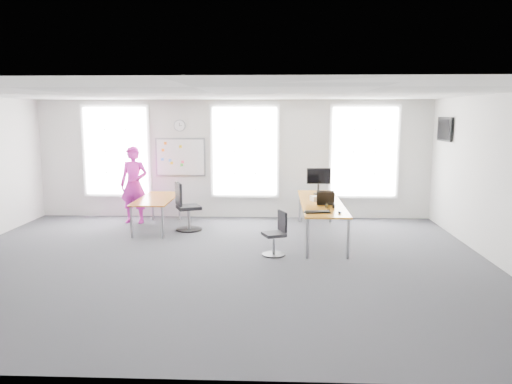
{
  "coord_description": "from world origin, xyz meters",
  "views": [
    {
      "loc": [
        1.12,
        -8.64,
        2.66
      ],
      "look_at": [
        0.7,
        1.2,
        1.1
      ],
      "focal_mm": 35.0,
      "sensor_mm": 36.0,
      "label": 1
    }
  ],
  "objects_px": {
    "chair_left": "(186,210)",
    "person": "(134,185)",
    "chair_right": "(276,236)",
    "headphones": "(330,206)",
    "desk_right": "(321,204)",
    "desk_left": "(157,200)",
    "monitor": "(319,179)",
    "keyboard": "(317,212)"
  },
  "relations": [
    {
      "from": "person",
      "to": "monitor",
      "type": "height_order",
      "value": "person"
    },
    {
      "from": "desk_right",
      "to": "keyboard",
      "type": "height_order",
      "value": "keyboard"
    },
    {
      "from": "chair_left",
      "to": "keyboard",
      "type": "height_order",
      "value": "chair_left"
    },
    {
      "from": "desk_left",
      "to": "keyboard",
      "type": "bearing_deg",
      "value": -28.54
    },
    {
      "from": "keyboard",
      "to": "monitor",
      "type": "height_order",
      "value": "monitor"
    },
    {
      "from": "desk_left",
      "to": "chair_right",
      "type": "height_order",
      "value": "chair_right"
    },
    {
      "from": "person",
      "to": "monitor",
      "type": "xyz_separation_m",
      "value": [
        4.44,
        -0.35,
        0.22
      ]
    },
    {
      "from": "chair_left",
      "to": "monitor",
      "type": "height_order",
      "value": "monitor"
    },
    {
      "from": "keyboard",
      "to": "headphones",
      "type": "distance_m",
      "value": 0.57
    },
    {
      "from": "monitor",
      "to": "person",
      "type": "bearing_deg",
      "value": 173.26
    },
    {
      "from": "keyboard",
      "to": "desk_right",
      "type": "bearing_deg",
      "value": 69.4
    },
    {
      "from": "desk_right",
      "to": "chair_left",
      "type": "distance_m",
      "value": 3.08
    },
    {
      "from": "monitor",
      "to": "desk_right",
      "type": "bearing_deg",
      "value": -93.75
    },
    {
      "from": "desk_right",
      "to": "monitor",
      "type": "distance_m",
      "value": 1.09
    },
    {
      "from": "chair_right",
      "to": "headphones",
      "type": "bearing_deg",
      "value": 98.48
    },
    {
      "from": "chair_right",
      "to": "headphones",
      "type": "relative_size",
      "value": 4.65
    },
    {
      "from": "person",
      "to": "keyboard",
      "type": "relative_size",
      "value": 3.86
    },
    {
      "from": "chair_right",
      "to": "keyboard",
      "type": "bearing_deg",
      "value": 78.5
    },
    {
      "from": "chair_left",
      "to": "headphones",
      "type": "height_order",
      "value": "chair_left"
    },
    {
      "from": "headphones",
      "to": "monitor",
      "type": "bearing_deg",
      "value": 77.59
    },
    {
      "from": "desk_right",
      "to": "chair_left",
      "type": "bearing_deg",
      "value": 169.17
    },
    {
      "from": "chair_right",
      "to": "desk_left",
      "type": "bearing_deg",
      "value": -149.6
    },
    {
      "from": "desk_left",
      "to": "headphones",
      "type": "height_order",
      "value": "headphones"
    },
    {
      "from": "chair_right",
      "to": "desk_right",
      "type": "bearing_deg",
      "value": 122.18
    },
    {
      "from": "desk_right",
      "to": "monitor",
      "type": "height_order",
      "value": "monitor"
    },
    {
      "from": "desk_right",
      "to": "chair_right",
      "type": "height_order",
      "value": "chair_right"
    },
    {
      "from": "desk_right",
      "to": "keyboard",
      "type": "distance_m",
      "value": 1.21
    },
    {
      "from": "person",
      "to": "headphones",
      "type": "height_order",
      "value": "person"
    },
    {
      "from": "desk_right",
      "to": "desk_left",
      "type": "distance_m",
      "value": 3.79
    },
    {
      "from": "chair_right",
      "to": "monitor",
      "type": "xyz_separation_m",
      "value": [
        0.97,
        2.35,
        0.79
      ]
    },
    {
      "from": "keyboard",
      "to": "monitor",
      "type": "bearing_deg",
      "value": 72.5
    },
    {
      "from": "chair_left",
      "to": "desk_right",
      "type": "bearing_deg",
      "value": -124.51
    },
    {
      "from": "desk_left",
      "to": "chair_right",
      "type": "distance_m",
      "value": 3.47
    },
    {
      "from": "desk_right",
      "to": "headphones",
      "type": "distance_m",
      "value": 0.72
    },
    {
      "from": "chair_left",
      "to": "monitor",
      "type": "xyz_separation_m",
      "value": [
        3.04,
        0.43,
        0.67
      ]
    },
    {
      "from": "desk_left",
      "to": "person",
      "type": "relative_size",
      "value": 1.06
    },
    {
      "from": "desk_left",
      "to": "chair_left",
      "type": "bearing_deg",
      "value": -12.59
    },
    {
      "from": "desk_right",
      "to": "keyboard",
      "type": "bearing_deg",
      "value": -98.29
    },
    {
      "from": "desk_left",
      "to": "monitor",
      "type": "bearing_deg",
      "value": 4.11
    },
    {
      "from": "desk_right",
      "to": "monitor",
      "type": "xyz_separation_m",
      "value": [
        0.03,
        1.0,
        0.42
      ]
    },
    {
      "from": "chair_left",
      "to": "person",
      "type": "relative_size",
      "value": 0.59
    },
    {
      "from": "chair_left",
      "to": "keyboard",
      "type": "xyz_separation_m",
      "value": [
        2.84,
        -1.77,
        0.32
      ]
    }
  ]
}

